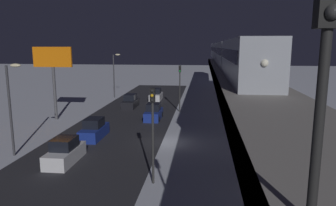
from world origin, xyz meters
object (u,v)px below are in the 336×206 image
rail_signal (325,55)px  sedan_white (65,152)px  subway_train (224,52)px  traffic_light_near (153,122)px  commercial_billboard (53,64)px  sedan_blue (154,113)px  sedan_black (130,102)px  sedan_blue_2 (94,130)px  sedan_white_2 (156,95)px  traffic_light_mid (180,82)px

rail_signal → sedan_white: 22.97m
subway_train → traffic_light_near: bearing=79.6°
sedan_white → commercial_billboard: size_ratio=0.49×
sedan_white → traffic_light_near: 8.78m
subway_train → sedan_blue: 21.51m
subway_train → commercial_billboard: bearing=42.1°
subway_train → sedan_black: subway_train is taller
sedan_blue_2 → subway_train: bearing=-118.1°
sedan_white_2 → traffic_light_near: 32.79m
subway_train → rail_signal: 50.77m
rail_signal → traffic_light_mid: (4.96, -37.60, -4.71)m
sedan_blue → commercial_billboard: 13.52m
subway_train → rail_signal: rail_signal is taller
subway_train → sedan_white_2: subway_train is taller
rail_signal → sedan_blue_2: size_ratio=0.91×
sedan_white_2 → commercial_billboard: commercial_billboard is taller
sedan_black → sedan_blue: bearing=123.2°
commercial_billboard → traffic_light_mid: bearing=-156.9°
rail_signal → sedan_blue_2: (12.46, -24.19, -8.11)m
rail_signal → sedan_black: bearing=-72.7°
subway_train → sedan_white: subway_train is taller
rail_signal → sedan_white_2: bearing=-78.3°
sedan_blue → traffic_light_near: size_ratio=0.70×
sedan_blue → sedan_blue_2: (4.60, 8.67, 0.01)m
commercial_billboard → sedan_white_2: bearing=-123.4°
sedan_blue → sedan_white: 16.03m
sedan_blue → sedan_white_2: size_ratio=1.08×
traffic_light_mid → sedan_blue: bearing=58.6°
sedan_blue_2 → sedan_white_2: (-2.80, -22.53, -0.00)m
sedan_white_2 → traffic_light_mid: bearing=-62.7°
traffic_light_mid → sedan_white: bearing=69.5°
sedan_blue → sedan_white: (4.60, 15.35, 0.01)m
sedan_black → traffic_light_mid: bearing=163.1°
sedan_blue_2 → sedan_white_2: size_ratio=1.06×
subway_train → sedan_black: (14.18, 10.85, -7.16)m
sedan_blue → traffic_light_near: (-2.90, 18.41, 3.41)m
sedan_blue_2 → commercial_billboard: size_ratio=0.49×
rail_signal → sedan_blue_2: rail_signal is taller
sedan_blue_2 → sedan_white_2: same height
rail_signal → commercial_billboard: (19.84, -31.27, -2.08)m
rail_signal → traffic_light_mid: 38.22m
sedan_blue_2 → traffic_light_near: 12.75m
traffic_light_mid → sedan_white_2: bearing=-62.7°
rail_signal → sedan_black: size_ratio=0.90×
sedan_blue_2 → commercial_billboard: (7.38, -7.08, 6.03)m
traffic_light_mid → subway_train: bearing=-117.0°
sedan_blue → sedan_blue_2: same height
commercial_billboard → traffic_light_near: bearing=131.5°
rail_signal → sedan_white: size_ratio=0.92×
rail_signal → sedan_white: bearing=-54.6°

